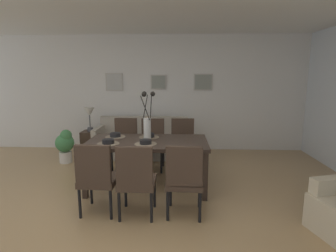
{
  "coord_description": "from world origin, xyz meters",
  "views": [
    {
      "loc": [
        0.78,
        -2.95,
        1.71
      ],
      "look_at": [
        0.59,
        1.26,
        0.91
      ],
      "focal_mm": 28.81,
      "sensor_mm": 36.0,
      "label": 1
    }
  ],
  "objects_px": {
    "bowl_near_left": "(108,141)",
    "table_lamp": "(89,114)",
    "dining_table": "(147,145)",
    "dining_chair_far_left": "(136,178)",
    "bowl_far_right": "(149,135)",
    "sofa": "(143,142)",
    "side_table": "(91,143)",
    "bowl_near_right": "(115,135)",
    "bowl_far_left": "(146,141)",
    "framed_picture_left": "(114,82)",
    "potted_plant": "(65,144)",
    "dining_chair_near_right": "(125,141)",
    "dining_chair_mid_left": "(184,177)",
    "centerpiece_vase": "(147,122)",
    "dining_chair_near_left": "(97,175)",
    "framed_picture_center": "(158,82)",
    "dining_chair_mid_right": "(183,141)",
    "dining_chair_far_right": "(152,141)",
    "framed_picture_right": "(203,82)"
  },
  "relations": [
    {
      "from": "bowl_near_left",
      "to": "table_lamp",
      "type": "relative_size",
      "value": 0.33
    },
    {
      "from": "dining_table",
      "to": "table_lamp",
      "type": "distance_m",
      "value": 2.24
    },
    {
      "from": "dining_chair_far_left",
      "to": "bowl_far_right",
      "type": "xyz_separation_m",
      "value": [
        0.03,
        1.13,
        0.27
      ]
    },
    {
      "from": "sofa",
      "to": "side_table",
      "type": "relative_size",
      "value": 3.78
    },
    {
      "from": "bowl_near_right",
      "to": "bowl_far_left",
      "type": "bearing_deg",
      "value": -38.69
    },
    {
      "from": "sofa",
      "to": "framed_picture_left",
      "type": "xyz_separation_m",
      "value": [
        -0.69,
        0.48,
        1.28
      ]
    },
    {
      "from": "bowl_near_right",
      "to": "dining_table",
      "type": "bearing_deg",
      "value": -21.82
    },
    {
      "from": "bowl_far_left",
      "to": "bowl_far_right",
      "type": "relative_size",
      "value": 1.0
    },
    {
      "from": "dining_chair_far_left",
      "to": "potted_plant",
      "type": "height_order",
      "value": "dining_chair_far_left"
    },
    {
      "from": "bowl_far_left",
      "to": "framed_picture_left",
      "type": "xyz_separation_m",
      "value": [
        -1.01,
        2.42,
        0.78
      ]
    },
    {
      "from": "dining_table",
      "to": "dining_chair_near_right",
      "type": "distance_m",
      "value": 1.05
    },
    {
      "from": "dining_chair_mid_left",
      "to": "centerpiece_vase",
      "type": "relative_size",
      "value": 1.25
    },
    {
      "from": "dining_chair_near_left",
      "to": "bowl_near_left",
      "type": "bearing_deg",
      "value": 92.08
    },
    {
      "from": "dining_chair_near_right",
      "to": "side_table",
      "type": "relative_size",
      "value": 1.77
    },
    {
      "from": "framed_picture_center",
      "to": "dining_chair_far_left",
      "type": "bearing_deg",
      "value": -90.51
    },
    {
      "from": "bowl_near_right",
      "to": "dining_chair_near_left",
      "type": "bearing_deg",
      "value": -88.76
    },
    {
      "from": "dining_chair_far_left",
      "to": "table_lamp",
      "type": "height_order",
      "value": "table_lamp"
    },
    {
      "from": "dining_chair_far_left",
      "to": "framed_picture_center",
      "type": "height_order",
      "value": "framed_picture_center"
    },
    {
      "from": "bowl_far_left",
      "to": "centerpiece_vase",
      "type": "bearing_deg",
      "value": 89.76
    },
    {
      "from": "potted_plant",
      "to": "framed_picture_left",
      "type": "bearing_deg",
      "value": 54.91
    },
    {
      "from": "dining_chair_mid_right",
      "to": "table_lamp",
      "type": "relative_size",
      "value": 1.8
    },
    {
      "from": "framed_picture_center",
      "to": "potted_plant",
      "type": "relative_size",
      "value": 0.53
    },
    {
      "from": "dining_chair_near_right",
      "to": "table_lamp",
      "type": "relative_size",
      "value": 1.8
    },
    {
      "from": "bowl_near_right",
      "to": "framed_picture_left",
      "type": "relative_size",
      "value": 0.43
    },
    {
      "from": "bowl_near_left",
      "to": "framed_picture_center",
      "type": "relative_size",
      "value": 0.48
    },
    {
      "from": "dining_chair_near_right",
      "to": "dining_chair_mid_right",
      "type": "distance_m",
      "value": 1.07
    },
    {
      "from": "bowl_far_right",
      "to": "dining_chair_near_right",
      "type": "bearing_deg",
      "value": 127.58
    },
    {
      "from": "dining_table",
      "to": "centerpiece_vase",
      "type": "relative_size",
      "value": 2.45
    },
    {
      "from": "dining_chair_far_left",
      "to": "table_lamp",
      "type": "relative_size",
      "value": 1.8
    },
    {
      "from": "dining_chair_mid_left",
      "to": "bowl_near_left",
      "type": "xyz_separation_m",
      "value": [
        -1.09,
        0.66,
        0.27
      ]
    },
    {
      "from": "dining_chair_mid_left",
      "to": "dining_chair_near_left",
      "type": "bearing_deg",
      "value": 179.11
    },
    {
      "from": "dining_table",
      "to": "dining_chair_far_left",
      "type": "distance_m",
      "value": 0.93
    },
    {
      "from": "table_lamp",
      "to": "framed_picture_left",
      "type": "height_order",
      "value": "framed_picture_left"
    },
    {
      "from": "framed_picture_center",
      "to": "framed_picture_left",
      "type": "bearing_deg",
      "value": -180.0
    },
    {
      "from": "dining_table",
      "to": "dining_chair_far_right",
      "type": "distance_m",
      "value": 0.88
    },
    {
      "from": "dining_chair_mid_left",
      "to": "framed_picture_right",
      "type": "bearing_deg",
      "value": 81.5
    },
    {
      "from": "framed_picture_right",
      "to": "framed_picture_left",
      "type": "bearing_deg",
      "value": 180.0
    },
    {
      "from": "side_table",
      "to": "bowl_far_left",
      "type": "bearing_deg",
      "value": -52.97
    },
    {
      "from": "potted_plant",
      "to": "side_table",
      "type": "bearing_deg",
      "value": 61.13
    },
    {
      "from": "dining_chair_mid_left",
      "to": "potted_plant",
      "type": "xyz_separation_m",
      "value": [
        -2.31,
        2.0,
        -0.14
      ]
    },
    {
      "from": "bowl_far_right",
      "to": "bowl_near_left",
      "type": "bearing_deg",
      "value": -141.31
    },
    {
      "from": "dining_chair_mid_right",
      "to": "side_table",
      "type": "relative_size",
      "value": 1.77
    },
    {
      "from": "dining_table",
      "to": "dining_chair_far_left",
      "type": "bearing_deg",
      "value": -91.74
    },
    {
      "from": "dining_chair_near_left",
      "to": "dining_chair_far_left",
      "type": "height_order",
      "value": "same"
    },
    {
      "from": "dining_chair_near_right",
      "to": "sofa",
      "type": "height_order",
      "value": "dining_chair_near_right"
    },
    {
      "from": "dining_chair_near_left",
      "to": "table_lamp",
      "type": "xyz_separation_m",
      "value": [
        -0.93,
        2.56,
        0.38
      ]
    },
    {
      "from": "centerpiece_vase",
      "to": "bowl_far_left",
      "type": "height_order",
      "value": "centerpiece_vase"
    },
    {
      "from": "dining_chair_far_right",
      "to": "framed_picture_right",
      "type": "relative_size",
      "value": 2.18
    },
    {
      "from": "side_table",
      "to": "dining_chair_far_right",
      "type": "bearing_deg",
      "value": -30.14
    },
    {
      "from": "bowl_near_left",
      "to": "bowl_far_left",
      "type": "bearing_deg",
      "value": 0.0
    }
  ]
}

